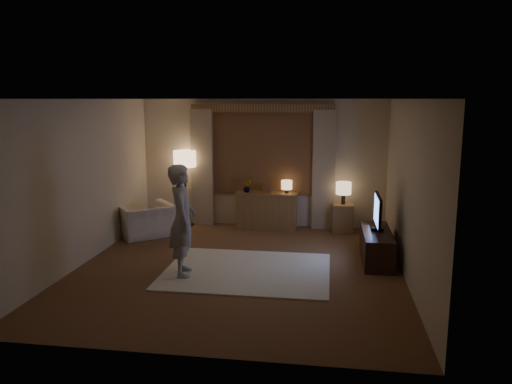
% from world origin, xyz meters
% --- Properties ---
extents(room, '(5.04, 5.54, 2.64)m').
position_xyz_m(room, '(0.00, 0.50, 1.33)').
color(room, brown).
rests_on(room, ground).
extents(rug, '(2.50, 2.00, 0.02)m').
position_xyz_m(rug, '(0.16, -0.13, 0.01)').
color(rug, '#EEE3C8').
rests_on(rug, floor).
extents(sideboard, '(1.20, 0.40, 0.70)m').
position_xyz_m(sideboard, '(0.12, 2.50, 0.35)').
color(sideboard, brown).
rests_on(sideboard, floor).
extents(picture_frame, '(0.16, 0.02, 0.20)m').
position_xyz_m(picture_frame, '(0.12, 2.50, 0.80)').
color(picture_frame, brown).
rests_on(picture_frame, sideboard).
extents(plant, '(0.17, 0.13, 0.30)m').
position_xyz_m(plant, '(-0.28, 2.50, 0.85)').
color(plant, '#999999').
rests_on(plant, sideboard).
extents(table_lamp_sideboard, '(0.22, 0.22, 0.30)m').
position_xyz_m(table_lamp_sideboard, '(0.52, 2.50, 0.90)').
color(table_lamp_sideboard, black).
rests_on(table_lamp_sideboard, sideboard).
extents(floor_lamp, '(0.46, 0.46, 1.57)m').
position_xyz_m(floor_lamp, '(-1.58, 2.50, 1.31)').
color(floor_lamp, black).
rests_on(floor_lamp, floor).
extents(armchair, '(1.28, 1.26, 0.63)m').
position_xyz_m(armchair, '(-2.10, 1.54, 0.31)').
color(armchair, beige).
rests_on(armchair, floor).
extents(side_table, '(0.40, 0.40, 0.56)m').
position_xyz_m(side_table, '(1.65, 2.45, 0.28)').
color(side_table, brown).
rests_on(side_table, floor).
extents(table_lamp_side, '(0.30, 0.30, 0.44)m').
position_xyz_m(table_lamp_side, '(1.65, 2.45, 0.87)').
color(table_lamp_side, black).
rests_on(table_lamp_side, side_table).
extents(tv_stand, '(0.45, 1.40, 0.50)m').
position_xyz_m(tv_stand, '(2.15, 0.69, 0.25)').
color(tv_stand, black).
rests_on(tv_stand, floor).
extents(tv, '(0.20, 0.82, 0.59)m').
position_xyz_m(tv, '(2.15, 0.69, 0.83)').
color(tv, black).
rests_on(tv, tv_stand).
extents(person, '(0.54, 0.69, 1.66)m').
position_xyz_m(person, '(-0.76, -0.44, 0.85)').
color(person, '#ABA59E').
rests_on(person, rug).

